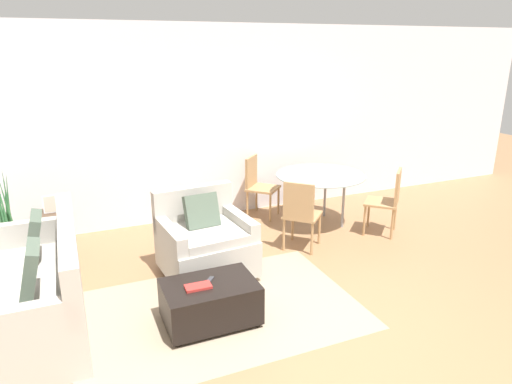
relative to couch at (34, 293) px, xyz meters
name	(u,v)px	position (x,y,z in m)	size (l,w,h in m)	color
ground_plane	(315,341)	(2.21, -1.22, -0.32)	(20.00, 20.00, 0.00)	#936B47
wall_back	(200,125)	(2.21, 2.12, 1.06)	(12.00, 0.06, 2.75)	white
area_rug	(218,311)	(1.59, -0.45, -0.31)	(2.68, 1.77, 0.01)	gray
couch	(34,293)	(0.00, 0.00, 0.00)	(0.93, 1.91, 0.94)	#B2ADA3
armchair	(205,243)	(1.71, 0.34, 0.05)	(1.00, 0.94, 0.93)	#B2ADA3
ottoman	(210,301)	(1.47, -0.60, -0.10)	(0.84, 0.57, 0.40)	black
book_stack	(198,287)	(1.35, -0.63, 0.10)	(0.24, 0.13, 0.02)	#B72D28
tv_remote_primary	(209,280)	(1.48, -0.55, 0.09)	(0.13, 0.14, 0.01)	#333338
potted_plant	(11,241)	(-0.28, 1.42, -0.01)	(0.33, 0.33, 1.28)	brown
side_table	(53,227)	(0.18, 1.34, 0.11)	(0.41, 0.41, 0.61)	#4C3828
picture_frame	(50,204)	(0.18, 1.34, 0.39)	(0.15, 0.07, 0.20)	silver
dining_table	(320,179)	(3.64, 1.14, 0.35)	(1.24, 1.24, 0.73)	#8C9E99
dining_chair_near_left	(301,211)	(2.98, 0.48, 0.20)	(0.59, 0.59, 0.90)	tan
dining_chair_near_right	(389,197)	(4.31, 0.48, 0.20)	(0.59, 0.59, 0.90)	tan
dining_chair_far_left	(258,182)	(2.98, 1.81, 0.20)	(0.59, 0.59, 0.90)	tan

